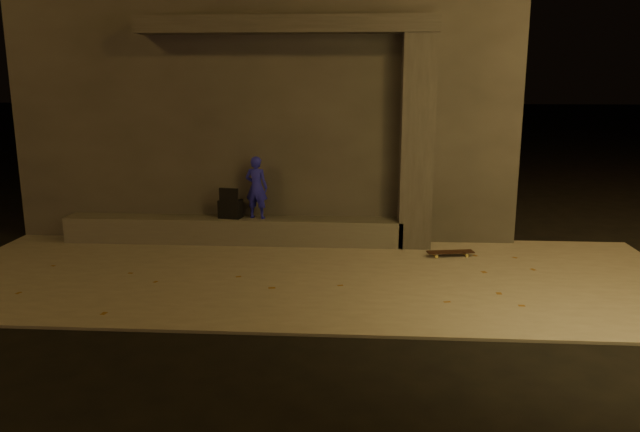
# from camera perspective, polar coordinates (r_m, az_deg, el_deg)

# --- Properties ---
(ground) EXTENTS (120.00, 120.00, 0.00)m
(ground) POSITION_cam_1_polar(r_m,az_deg,el_deg) (7.57, -2.35, -10.33)
(ground) COLOR black
(ground) RESTS_ON ground
(sidewalk) EXTENTS (11.00, 4.40, 0.04)m
(sidewalk) POSITION_cam_1_polar(r_m,az_deg,el_deg) (9.43, -1.04, -5.46)
(sidewalk) COLOR slate
(sidewalk) RESTS_ON ground
(building) EXTENTS (9.00, 5.10, 5.22)m
(building) POSITION_cam_1_polar(r_m,az_deg,el_deg) (13.54, -3.75, 11.22)
(building) COLOR #373532
(building) RESTS_ON ground
(ledge) EXTENTS (6.00, 0.55, 0.45)m
(ledge) POSITION_cam_1_polar(r_m,az_deg,el_deg) (11.24, -7.93, -1.27)
(ledge) COLOR #524F4A
(ledge) RESTS_ON sidewalk
(column) EXTENTS (0.55, 0.55, 3.60)m
(column) POSITION_cam_1_polar(r_m,az_deg,el_deg) (10.77, 8.83, 6.61)
(column) COLOR #373532
(column) RESTS_ON sidewalk
(canopy) EXTENTS (5.00, 0.70, 0.28)m
(canopy) POSITION_cam_1_polar(r_m,az_deg,el_deg) (10.83, -3.04, 17.05)
(canopy) COLOR #373532
(canopy) RESTS_ON column
(skateboarder) EXTENTS (0.45, 0.34, 1.10)m
(skateboarder) POSITION_cam_1_polar(r_m,az_deg,el_deg) (11.00, -5.83, 2.62)
(skateboarder) COLOR #1C1DBC
(skateboarder) RESTS_ON ledge
(backpack) EXTENTS (0.43, 0.32, 0.55)m
(backpack) POSITION_cam_1_polar(r_m,az_deg,el_deg) (11.16, -8.18, 0.80)
(backpack) COLOR black
(backpack) RESTS_ON ledge
(skateboard) EXTENTS (0.79, 0.33, 0.08)m
(skateboard) POSITION_cam_1_polar(r_m,az_deg,el_deg) (10.53, 11.84, -3.27)
(skateboard) COLOR black
(skateboard) RESTS_ON sidewalk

